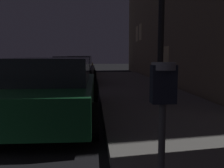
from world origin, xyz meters
TOP-DOWN VIEW (x-y plane):
  - parking_meter at (4.33, 0.63)m, footprint 0.19×0.19m
  - car_green at (2.85, 4.39)m, footprint 2.14×4.48m
  - car_black at (2.85, 10.82)m, footprint 2.21×4.63m
  - car_yellow_cab at (2.85, 16.37)m, footprint 2.11×4.39m

SIDE VIEW (x-z plane):
  - car_yellow_cab at x=2.85m, z-range -0.01..1.42m
  - car_black at x=2.85m, z-range 0.00..1.43m
  - car_green at x=2.85m, z-range 0.00..1.43m
  - parking_meter at x=4.33m, z-range 0.48..1.77m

